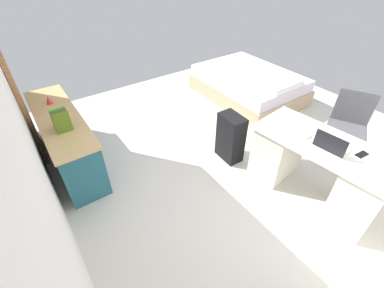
{
  "coord_description": "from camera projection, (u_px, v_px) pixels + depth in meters",
  "views": [
    {
      "loc": [
        -2.06,
        2.18,
        2.41
      ],
      "look_at": [
        -0.18,
        0.85,
        0.6
      ],
      "focal_mm": 24.58,
      "sensor_mm": 36.0,
      "label": 1
    }
  ],
  "objects": [
    {
      "name": "ground_plane",
      "position": [
        233.0,
        150.0,
        3.81
      ],
      "size": [
        5.67,
        5.67,
        0.0
      ],
      "primitive_type": "plane",
      "color": "beige"
    },
    {
      "name": "wall_back",
      "position": [
        17.0,
        134.0,
        1.97
      ],
      "size": [
        4.43,
        0.1,
        2.51
      ],
      "primitive_type": "cube",
      "color": "white",
      "rests_on": "ground_plane"
    },
    {
      "name": "door_wooden",
      "position": [
        12.0,
        82.0,
        3.22
      ],
      "size": [
        0.88,
        0.05,
        2.04
      ],
      "primitive_type": "cube",
      "color": "#936038",
      "rests_on": "ground_plane"
    },
    {
      "name": "desk",
      "position": [
        316.0,
        168.0,
        2.94
      ],
      "size": [
        1.5,
        0.81,
        0.74
      ],
      "color": "silver",
      "rests_on": "ground_plane"
    },
    {
      "name": "office_chair",
      "position": [
        345.0,
        131.0,
        3.45
      ],
      "size": [
        0.62,
        0.62,
        0.94
      ],
      "color": "black",
      "rests_on": "ground_plane"
    },
    {
      "name": "credenza",
      "position": [
        66.0,
        139.0,
        3.4
      ],
      "size": [
        1.8,
        0.48,
        0.72
      ],
      "color": "#235B6B",
      "rests_on": "ground_plane"
    },
    {
      "name": "bed",
      "position": [
        249.0,
        85.0,
        4.95
      ],
      "size": [
        1.91,
        1.42,
        0.58
      ],
      "color": "tan",
      "rests_on": "ground_plane"
    },
    {
      "name": "suitcase_black",
      "position": [
        230.0,
        137.0,
        3.49
      ],
      "size": [
        0.37,
        0.24,
        0.66
      ],
      "primitive_type": "cube",
      "rotation": [
        0.0,
        0.0,
        -0.05
      ],
      "color": "black",
      "rests_on": "ground_plane"
    },
    {
      "name": "laptop",
      "position": [
        331.0,
        146.0,
        2.6
      ],
      "size": [
        0.33,
        0.25,
        0.21
      ],
      "color": "silver",
      "rests_on": "desk"
    },
    {
      "name": "computer_mouse",
      "position": [
        308.0,
        135.0,
        2.8
      ],
      "size": [
        0.07,
        0.11,
        0.03
      ],
      "primitive_type": "ellipsoid",
      "rotation": [
        0.0,
        0.0,
        0.11
      ],
      "color": "white",
      "rests_on": "desk"
    },
    {
      "name": "cell_phone_near_laptop",
      "position": [
        362.0,
        154.0,
        2.57
      ],
      "size": [
        0.08,
        0.14,
        0.01
      ],
      "primitive_type": "cube",
      "rotation": [
        0.0,
        0.0,
        -0.12
      ],
      "color": "black",
      "rests_on": "desk"
    },
    {
      "name": "book_row",
      "position": [
        61.0,
        120.0,
        2.9
      ],
      "size": [
        0.2,
        0.17,
        0.23
      ],
      "color": "#516F1B",
      "rests_on": "credenza"
    },
    {
      "name": "figurine_small",
      "position": [
        49.0,
        100.0,
        3.38
      ],
      "size": [
        0.08,
        0.08,
        0.11
      ],
      "primitive_type": "cone",
      "color": "red",
      "rests_on": "credenza"
    }
  ]
}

